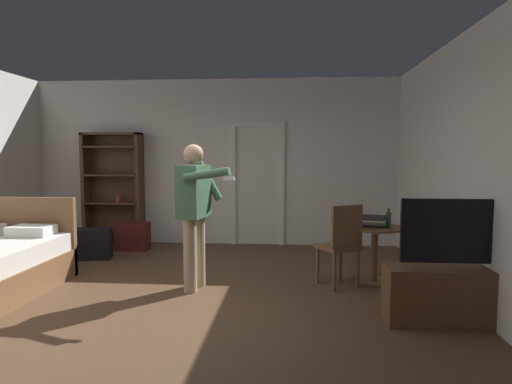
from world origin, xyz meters
TOP-DOWN VIEW (x-y plane):
  - ground_plane at (0.00, 0.00)m, footprint 7.15×7.15m
  - wall_back at (0.00, 3.31)m, footprint 6.56×0.12m
  - wall_right at (3.22, 0.00)m, footprint 0.12×6.74m
  - doorway_frame at (0.76, 3.23)m, footprint 0.93×0.08m
  - bookshelf at (-1.76, 3.09)m, footprint 1.02×0.32m
  - tv_flatscreen at (2.86, -0.26)m, footprint 1.25×0.40m
  - side_table at (2.37, 1.02)m, footprint 0.69×0.69m
  - laptop at (2.32, 0.98)m, footprint 0.40×0.41m
  - bottle_on_table at (2.51, 0.94)m, footprint 0.06×0.06m
  - wooden_chair at (1.94, 0.79)m, footprint 0.58×0.58m
  - person_blue_shirt at (0.23, 0.60)m, footprint 0.70×0.71m
  - suitcase_dark at (-1.65, 1.95)m, footprint 0.62×0.42m
  - suitcase_small at (-1.26, 2.62)m, footprint 0.53×0.32m

SIDE VIEW (x-z plane):
  - ground_plane at x=0.00m, z-range 0.00..0.00m
  - suitcase_small at x=-1.26m, z-range 0.00..0.45m
  - suitcase_dark at x=-1.65m, z-range 0.00..0.46m
  - tv_flatscreen at x=2.86m, z-range -0.25..0.92m
  - side_table at x=2.37m, z-range 0.13..0.83m
  - wooden_chair at x=1.94m, z-range 0.05..1.04m
  - laptop at x=2.32m, z-range 0.68..0.83m
  - bottle_on_table at x=2.51m, z-range 0.68..0.91m
  - person_blue_shirt at x=0.23m, z-range 0.14..1.83m
  - bookshelf at x=-1.76m, z-range 0.07..2.02m
  - doorway_frame at x=0.76m, z-range 0.16..2.29m
  - wall_back at x=0.00m, z-range 0.00..2.87m
  - wall_right at x=3.22m, z-range 0.00..2.87m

